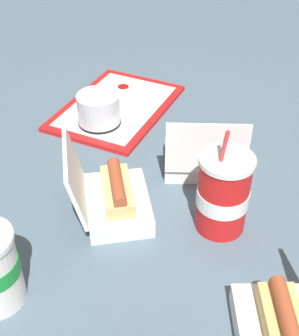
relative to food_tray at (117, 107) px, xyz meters
name	(u,v)px	position (x,y,z in m)	size (l,w,h in m)	color
ground_plane	(141,183)	(0.28, 0.16, -0.01)	(3.20, 3.20, 0.00)	#4C6070
food_tray	(117,107)	(0.00, 0.00, 0.00)	(0.40, 0.31, 0.01)	red
cake_container	(99,110)	(0.10, -0.01, 0.05)	(0.11, 0.11, 0.08)	black
ketchup_cup	(123,90)	(-0.06, 0.00, 0.02)	(0.04, 0.04, 0.02)	white
napkin_stack	(108,92)	(-0.06, -0.05, 0.01)	(0.10, 0.10, 0.00)	white
plastic_fork	(144,103)	(-0.03, 0.07, 0.01)	(0.11, 0.01, 0.01)	white
clamshell_hotdog_front	(113,197)	(0.39, 0.14, 0.03)	(0.23, 0.22, 0.16)	white
clamshell_sandwich_corner	(203,154)	(0.19, 0.29, 0.04)	(0.18, 0.20, 0.16)	white
clamshell_hotdog_right	(289,335)	(0.60, 0.51, 0.03)	(0.23, 0.19, 0.17)	white
soda_cup_left	(223,194)	(0.36, 0.36, 0.08)	(0.10, 0.10, 0.23)	red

